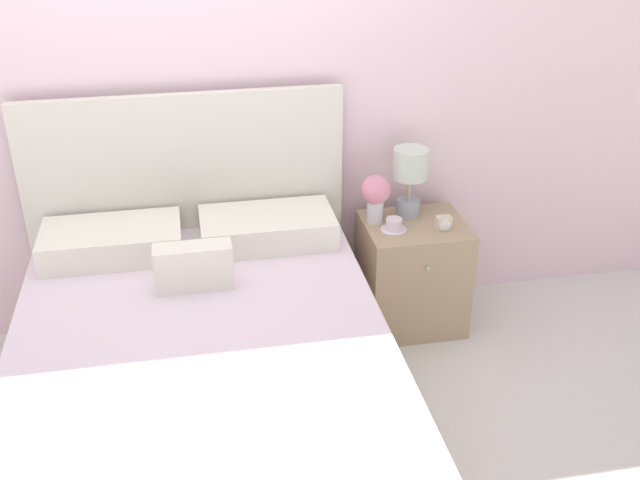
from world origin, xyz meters
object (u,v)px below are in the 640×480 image
nightstand (412,274)px  teacup (394,225)px  table_lamp (410,173)px  flower_vase (376,194)px  bed (205,388)px  alarm_clock (443,223)px

nightstand → teacup: 0.35m
table_lamp → teacup: (-0.12, -0.16, -0.21)m
flower_vase → teacup: bearing=-59.2°
bed → table_lamp: bed is taller
bed → table_lamp: (1.11, 0.87, 0.51)m
teacup → alarm_clock: size_ratio=1.71×
nightstand → table_lamp: 0.54m
table_lamp → teacup: size_ratio=2.81×
bed → teacup: bearing=35.7°
bed → table_lamp: 1.50m
alarm_clock → table_lamp: bearing=122.3°
flower_vase → teacup: flower_vase is taller
nightstand → table_lamp: bearing=94.1°
table_lamp → bed: bearing=-142.0°
bed → alarm_clock: bed is taller
table_lamp → nightstand: bearing=-85.9°
bed → teacup: 1.26m
bed → flower_vase: bed is taller
flower_vase → alarm_clock: 0.36m
bed → flower_vase: 1.31m
table_lamp → alarm_clock: size_ratio=4.82×
nightstand → bed: bearing=-145.9°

